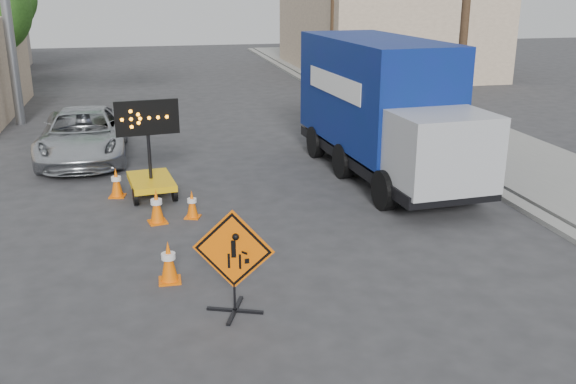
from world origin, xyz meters
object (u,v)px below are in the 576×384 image
object	(u,v)px
construction_sign	(234,259)
box_truck	(383,116)
pickup_truck	(83,135)
arrow_board	(151,175)

from	to	relation	value
construction_sign	box_truck	distance (m)	8.90
pickup_truck	box_truck	size ratio (longest dim) A/B	0.68
pickup_truck	box_truck	world-z (taller)	box_truck
arrow_board	pickup_truck	xyz separation A→B (m)	(-1.96, 4.27, 0.20)
pickup_truck	box_truck	bearing A→B (deg)	-23.96
box_truck	arrow_board	bearing A→B (deg)	-179.47
box_truck	pickup_truck	bearing A→B (deg)	152.13
box_truck	construction_sign	bearing A→B (deg)	-130.28
arrow_board	construction_sign	bearing A→B (deg)	-86.39
construction_sign	pickup_truck	xyz separation A→B (m)	(-3.17, 10.91, -0.19)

